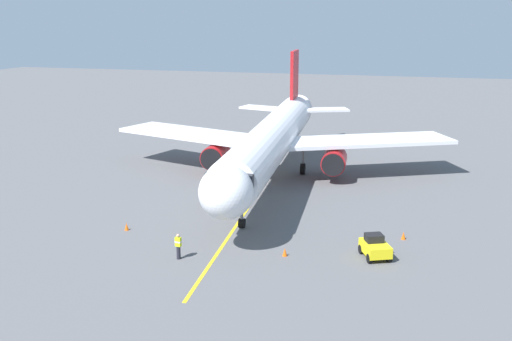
{
  "coord_description": "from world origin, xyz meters",
  "views": [
    {
      "loc": [
        -15.36,
        56.29,
        15.05
      ],
      "look_at": [
        -2.43,
        10.81,
        3.0
      ],
      "focal_mm": 41.84,
      "sensor_mm": 36.0,
      "label": 1
    }
  ],
  "objects_px": {
    "safety_cone_nose_left": "(127,227)",
    "safety_cone_wing_port": "(285,252)",
    "airplane": "(273,139)",
    "ground_crew_marshaller": "(178,246)",
    "safety_cone_nose_right": "(403,236)",
    "tug_near_nose": "(375,247)",
    "safety_cone_wing_starboard": "(378,240)",
    "ground_crew_wing_walker": "(206,197)"
  },
  "relations": [
    {
      "from": "safety_cone_wing_port",
      "to": "ground_crew_wing_walker",
      "type": "bearing_deg",
      "value": -43.82
    },
    {
      "from": "safety_cone_wing_port",
      "to": "safety_cone_wing_starboard",
      "type": "bearing_deg",
      "value": -145.57
    },
    {
      "from": "ground_crew_marshaller",
      "to": "safety_cone_wing_port",
      "type": "bearing_deg",
      "value": -160.09
    },
    {
      "from": "airplane",
      "to": "tug_near_nose",
      "type": "relative_size",
      "value": 14.85
    },
    {
      "from": "ground_crew_marshaller",
      "to": "safety_cone_nose_right",
      "type": "height_order",
      "value": "ground_crew_marshaller"
    },
    {
      "from": "safety_cone_wing_port",
      "to": "safety_cone_nose_right",
      "type": "bearing_deg",
      "value": -144.4
    },
    {
      "from": "safety_cone_wing_starboard",
      "to": "airplane",
      "type": "bearing_deg",
      "value": -52.05
    },
    {
      "from": "tug_near_nose",
      "to": "safety_cone_wing_port",
      "type": "xyz_separation_m",
      "value": [
        5.67,
        1.4,
        -0.43
      ]
    },
    {
      "from": "safety_cone_nose_left",
      "to": "safety_cone_wing_port",
      "type": "bearing_deg",
      "value": 172.51
    },
    {
      "from": "ground_crew_marshaller",
      "to": "safety_cone_nose_left",
      "type": "bearing_deg",
      "value": -34.36
    },
    {
      "from": "tug_near_nose",
      "to": "airplane",
      "type": "bearing_deg",
      "value": -56.44
    },
    {
      "from": "tug_near_nose",
      "to": "safety_cone_nose_left",
      "type": "xyz_separation_m",
      "value": [
        17.96,
        -0.22,
        -0.43
      ]
    },
    {
      "from": "ground_crew_marshaller",
      "to": "safety_cone_nose_left",
      "type": "height_order",
      "value": "ground_crew_marshaller"
    },
    {
      "from": "ground_crew_wing_walker",
      "to": "safety_cone_wing_starboard",
      "type": "bearing_deg",
      "value": 163.03
    },
    {
      "from": "tug_near_nose",
      "to": "safety_cone_wing_starboard",
      "type": "height_order",
      "value": "tug_near_nose"
    },
    {
      "from": "ground_crew_wing_walker",
      "to": "safety_cone_nose_left",
      "type": "xyz_separation_m",
      "value": [
        3.7,
        6.63,
        -0.61
      ]
    },
    {
      "from": "safety_cone_nose_left",
      "to": "safety_cone_wing_starboard",
      "type": "bearing_deg",
      "value": -172.78
    },
    {
      "from": "safety_cone_nose_left",
      "to": "safety_cone_wing_starboard",
      "type": "distance_m",
      "value": 18.11
    },
    {
      "from": "ground_crew_marshaller",
      "to": "safety_cone_wing_starboard",
      "type": "height_order",
      "value": "ground_crew_marshaller"
    },
    {
      "from": "ground_crew_wing_walker",
      "to": "safety_cone_wing_starboard",
      "type": "relative_size",
      "value": 3.11
    },
    {
      "from": "safety_cone_nose_left",
      "to": "safety_cone_wing_starboard",
      "type": "relative_size",
      "value": 1.0
    },
    {
      "from": "safety_cone_nose_left",
      "to": "safety_cone_wing_port",
      "type": "distance_m",
      "value": 12.4
    },
    {
      "from": "ground_crew_marshaller",
      "to": "safety_cone_nose_left",
      "type": "relative_size",
      "value": 3.11
    },
    {
      "from": "airplane",
      "to": "tug_near_nose",
      "type": "xyz_separation_m",
      "value": [
        -11.16,
        16.82,
        -3.3
      ]
    },
    {
      "from": "safety_cone_nose_right",
      "to": "safety_cone_wing_port",
      "type": "bearing_deg",
      "value": 35.6
    },
    {
      "from": "ground_crew_marshaller",
      "to": "tug_near_nose",
      "type": "distance_m",
      "value": 12.72
    },
    {
      "from": "airplane",
      "to": "safety_cone_wing_starboard",
      "type": "xyz_separation_m",
      "value": [
        -11.17,
        14.32,
        -3.73
      ]
    },
    {
      "from": "ground_crew_marshaller",
      "to": "safety_cone_nose_left",
      "type": "xyz_separation_m",
      "value": [
        5.8,
        -3.97,
        -0.61
      ]
    },
    {
      "from": "safety_cone_nose_right",
      "to": "safety_cone_wing_port",
      "type": "distance_m",
      "value": 9.02
    },
    {
      "from": "airplane",
      "to": "safety_cone_nose_left",
      "type": "xyz_separation_m",
      "value": [
        6.8,
        16.6,
        -3.73
      ]
    },
    {
      "from": "airplane",
      "to": "safety_cone_nose_right",
      "type": "xyz_separation_m",
      "value": [
        -12.82,
        12.96,
        -3.73
      ]
    },
    {
      "from": "ground_crew_marshaller",
      "to": "safety_cone_wing_port",
      "type": "relative_size",
      "value": 3.11
    },
    {
      "from": "ground_crew_wing_walker",
      "to": "safety_cone_nose_left",
      "type": "height_order",
      "value": "ground_crew_wing_walker"
    },
    {
      "from": "airplane",
      "to": "safety_cone_nose_left",
      "type": "distance_m",
      "value": 18.32
    },
    {
      "from": "ground_crew_wing_walker",
      "to": "safety_cone_wing_port",
      "type": "distance_m",
      "value": 11.93
    },
    {
      "from": "ground_crew_marshaller",
      "to": "safety_cone_nose_right",
      "type": "bearing_deg",
      "value": -151.19
    },
    {
      "from": "ground_crew_marshaller",
      "to": "ground_crew_wing_walker",
      "type": "bearing_deg",
      "value": -78.76
    },
    {
      "from": "airplane",
      "to": "ground_crew_wing_walker",
      "type": "relative_size",
      "value": 23.6
    },
    {
      "from": "tug_near_nose",
      "to": "ground_crew_marshaller",
      "type": "bearing_deg",
      "value": 17.12
    },
    {
      "from": "airplane",
      "to": "safety_cone_wing_starboard",
      "type": "distance_m",
      "value": 18.54
    },
    {
      "from": "ground_crew_marshaller",
      "to": "safety_cone_wing_starboard",
      "type": "xyz_separation_m",
      "value": [
        -12.17,
        -6.24,
        -0.61
      ]
    },
    {
      "from": "safety_cone_wing_port",
      "to": "airplane",
      "type": "bearing_deg",
      "value": -73.23
    }
  ]
}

